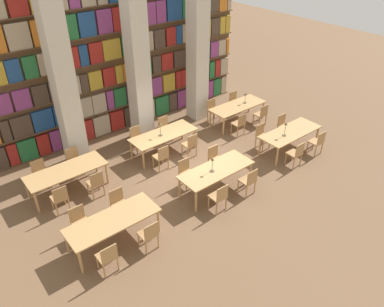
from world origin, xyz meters
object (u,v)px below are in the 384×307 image
Objects in this scene: chair_5 at (186,172)px; reading_table_5 at (238,107)px; reading_table_4 at (164,136)px; desk_lamp_3 at (245,97)px; desk_lamp_0 at (212,162)px; chair_17 at (137,138)px; chair_22 at (261,114)px; chair_2 at (149,234)px; chair_12 at (60,198)px; chair_21 at (213,110)px; chair_0 at (108,257)px; reading_table_3 at (66,172)px; reading_table_0 at (113,222)px; desk_lamp_2 at (160,127)px; chair_7 at (215,159)px; chair_8 at (296,153)px; chair_23 at (235,101)px; chair_3 at (119,203)px; chair_11 at (284,125)px; pillar_left at (62,77)px; chair_10 at (317,142)px; chair_15 at (74,160)px; chair_14 at (96,183)px; desk_lamp_1 at (286,127)px; chair_18 at (190,144)px; reading_table_2 at (290,133)px; chair_16 at (161,156)px; reading_table_1 at (216,171)px; pillar_right at (198,44)px; chair_13 at (40,173)px; chair_4 at (219,196)px; pillar_center at (137,58)px; chair_6 at (249,180)px; chair_1 at (80,222)px; chair_20 at (239,123)px; chair_19 at (165,128)px; chair_9 at (262,135)px.

chair_5 reaches higher than reading_table_5.
reading_table_4 is 5.73× the size of desk_lamp_3.
chair_17 is (-0.47, 3.41, -0.59)m from desk_lamp_0.
chair_2 is at bearing -159.00° from chair_22.
chair_21 is (6.92, 1.43, 0.00)m from chair_12.
reading_table_3 is at bearing 81.49° from chair_0.
desk_lamp_3 reaches higher than chair_2.
desk_lamp_2 reaches higher than reading_table_0.
chair_7 is 2.68m from chair_8.
chair_5 is 1.00× the size of chair_23.
chair_11 is (6.92, 0.05, 0.00)m from chair_3.
chair_3 is (1.13, 1.48, 0.00)m from chair_0.
chair_7 is at bearing -46.50° from pillar_left.
reading_table_0 is 7.80m from desk_lamp_3.
chair_10 is 1.00× the size of chair_23.
chair_14 is at bearing 90.00° from chair_15.
desk_lamp_1 is 3.24m from chair_18.
reading_table_2 is (2.86, -0.68, 0.20)m from chair_7.
chair_10 is 1.81× the size of desk_lamp_1.
chair_8 is 7.23m from reading_table_3.
chair_7 reaches higher than reading_table_0.
pillar_left is at bearing 138.73° from chair_8.
chair_17 is (0.00, 1.48, 0.00)m from chair_16.
reading_table_1 is (3.43, -0.01, 0.00)m from reading_table_0.
reading_table_1 is 2.61× the size of chair_23.
chair_13 is at bearing -174.41° from pillar_right.
chair_0 is 1.00× the size of chair_17.
desk_lamp_1 is at bearing 38.96° from chair_11.
chair_0 is 8.20m from chair_11.
chair_4 is 1.00× the size of chair_17.
pillar_center is at bearing 157.50° from reading_table_5.
desk_lamp_0 is at bearing -144.05° from reading_table_5.
chair_6 is at bearing -56.59° from pillar_left.
chair_2 is at bearing -129.85° from chair_16.
chair_10 is at bearing 0.99° from chair_6.
chair_1 is 0.38× the size of reading_table_4.
desk_lamp_3 is (1.00, 0.73, 0.55)m from chair_20.
chair_20 is at bearing 21.18° from chair_0.
chair_0 and chair_18 have the same top height.
chair_0 and chair_22 have the same top height.
reading_table_4 is 4.20m from chair_22.
reading_table_5 is (-0.54, 3.36, 0.20)m from chair_10.
pillar_left reaches higher than chair_12.
chair_1 is at bearing -160.66° from chair_16.
chair_4 and chair_17 have the same top height.
chair_19 is (1.10, 4.15, 0.00)m from chair_4.
chair_5 is at bearing 14.34° from reading_table_0.
reading_table_0 is 1.00× the size of reading_table_3.
desk_lamp_0 is 3.22m from chair_9.
chair_10 is at bearing -90.94° from chair_22.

